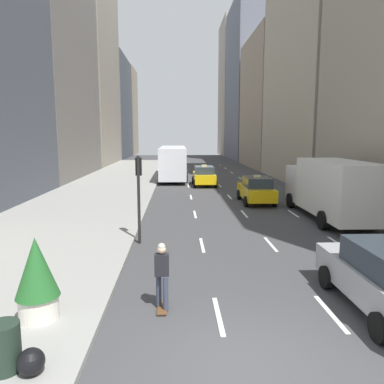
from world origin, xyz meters
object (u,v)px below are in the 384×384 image
taxi_lead (204,176)px  city_bus (173,161)px  box_truck (330,187)px  planter_with_shrub (37,277)px  traffic_light_pole (139,185)px  trash_can (4,347)px  taxi_second (256,190)px  skateboarder (162,273)px

taxi_lead → city_bus: size_ratio=0.38×
box_truck → planter_with_shrub: 15.54m
box_truck → traffic_light_pole: traffic_light_pole is taller
traffic_light_pole → trash_can: bearing=-100.4°
taxi_second → box_truck: bearing=-60.9°
skateboarder → planter_with_shrub: bearing=-167.1°
taxi_lead → trash_can: size_ratio=4.89×
city_bus → skateboarder: size_ratio=6.65×
city_bus → planter_with_shrub: (-2.82, -30.11, -0.63)m
trash_can → traffic_light_pole: bearing=79.6°
skateboarder → traffic_light_pole: (-1.16, 6.07, 1.45)m
traffic_light_pole → city_bus: bearing=87.2°
box_truck → planter_with_shrub: size_ratio=4.31×
skateboarder → trash_can: size_ratio=1.94×
planter_with_shrub → box_truck: bearing=43.7°
taxi_lead → city_bus: (-2.81, 5.53, 0.91)m
taxi_lead → planter_with_shrub: bearing=-102.9°
city_bus → skateboarder: 29.48m
city_bus → taxi_second: bearing=-68.7°
planter_with_shrub → traffic_light_pole: size_ratio=0.54×
skateboarder → box_truck: bearing=50.2°
box_truck → taxi_lead: bearing=112.0°
taxi_lead → trash_can: 27.12m
planter_with_shrub → traffic_light_pole: (1.69, 6.72, 1.26)m
taxi_second → skateboarder: taxi_second is taller
skateboarder → planter_with_shrub: planter_with_shrub is taller
taxi_lead → planter_with_shrub: planter_with_shrub is taller
taxi_second → traffic_light_pole: traffic_light_pole is taller
box_truck → planter_with_shrub: bearing=-136.3°
skateboarder → traffic_light_pole: traffic_light_pole is taller
traffic_light_pole → taxi_lead: bearing=77.5°
taxi_lead → city_bus: 6.27m
city_bus → traffic_light_pole: 23.43m
traffic_light_pole → skateboarder: bearing=-79.2°
taxi_second → city_bus: (-5.61, 14.36, 0.91)m
skateboarder → planter_with_shrub: 2.92m
city_bus → planter_with_shrub: city_bus is taller
trash_can → planter_with_shrub: 2.04m
taxi_second → trash_can: taxi_second is taller
taxi_second → box_truck: 5.81m
trash_can → planter_with_shrub: bearing=92.5°
taxi_second → planter_with_shrub: planter_with_shrub is taller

